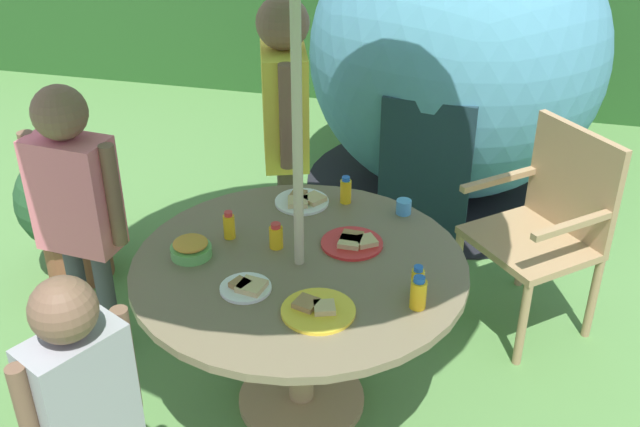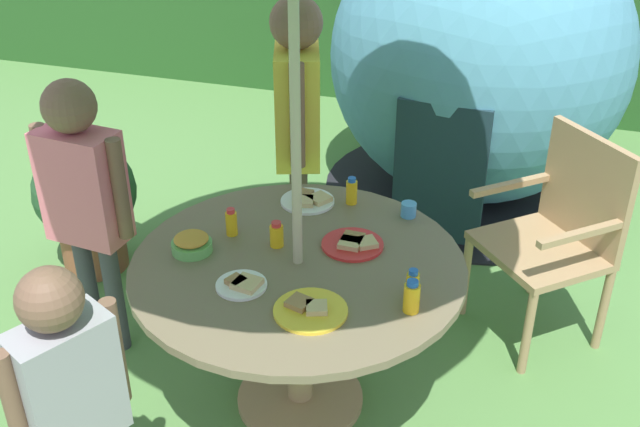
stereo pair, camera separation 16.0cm
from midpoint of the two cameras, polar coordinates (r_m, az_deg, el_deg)
ground_plane at (r=3.25m, az=-0.04°, el=-14.06°), size 10.00×10.00×0.02m
garden_table at (r=2.88m, az=-0.05°, el=-5.91°), size 1.25×1.25×0.69m
wooden_chair at (r=3.51m, az=18.86°, el=-1.03°), size 0.67×0.68×0.95m
dome_tent at (r=4.56m, az=12.88°, el=11.31°), size 1.91×1.91×1.71m
potted_plant at (r=3.98m, az=-16.17°, el=0.96°), size 0.52×0.52×0.71m
child_in_yellow_shirt at (r=3.59m, az=-0.43°, el=8.15°), size 0.31×0.46×1.43m
child_in_pink_shirt at (r=3.20m, az=-16.11°, el=1.94°), size 0.43×0.22×1.26m
child_in_grey_shirt at (r=2.36m, az=-16.63°, el=-12.27°), size 0.27×0.35×1.11m
snack_bowl at (r=2.88m, az=-8.11°, el=-2.28°), size 0.16×0.16×0.07m
plate_mid_right at (r=2.55m, az=1.04°, el=-7.30°), size 0.25×0.25×0.03m
plate_center_back at (r=2.90m, az=4.14°, el=-2.29°), size 0.24×0.24×0.03m
plate_front_edge at (r=3.19m, az=0.55°, el=0.99°), size 0.23×0.23×0.03m
plate_far_left at (r=2.67m, az=-4.19°, el=-5.38°), size 0.18×0.18×0.03m
juice_bottle_near_left at (r=2.62m, az=8.75°, el=-5.36°), size 0.05×0.05×0.11m
juice_bottle_near_right at (r=3.17m, az=3.85°, el=1.66°), size 0.05×0.05×0.12m
juice_bottle_far_right at (r=2.96m, az=-5.18°, el=-0.71°), size 0.05×0.05×0.11m
juice_bottle_center_front at (r=2.88m, az=-1.71°, el=-1.65°), size 0.05×0.05×0.10m
juice_bottle_mid_left at (r=2.56m, az=8.74°, el=-6.29°), size 0.06×0.06×0.12m
cup_near at (r=3.11m, az=8.18°, el=0.27°), size 0.06×0.06×0.06m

